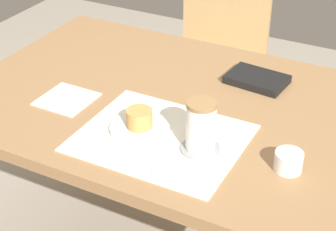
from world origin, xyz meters
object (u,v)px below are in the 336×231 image
at_px(pastry_plate, 140,128).
at_px(small_book, 257,79).
at_px(wooden_chair, 216,65).
at_px(pastry, 139,118).
at_px(sugar_bowl, 288,161).
at_px(coffee_mug, 202,126).
at_px(dining_table, 175,122).

bearing_deg(pastry_plate, small_book, 65.35).
height_order(wooden_chair, pastry, wooden_chair).
bearing_deg(sugar_bowl, pastry, -177.24).
bearing_deg(sugar_bowl, coffee_mug, -173.26).
xyz_separation_m(wooden_chair, pastry, (0.17, -0.95, 0.31)).
bearing_deg(pastry, small_book, 65.35).
bearing_deg(small_book, pastry, -109.06).
bearing_deg(wooden_chair, small_book, 117.44).
distance_m(dining_table, pastry_plate, 0.21).
height_order(pastry, small_book, pastry).
height_order(wooden_chair, pastry_plate, wooden_chair).
xyz_separation_m(wooden_chair, sugar_bowl, (0.58, -0.93, 0.29)).
bearing_deg(coffee_mug, dining_table, 131.91).
height_order(pastry_plate, pastry, pastry).
relative_size(pastry, coffee_mug, 0.52).
distance_m(pastry, coffee_mug, 0.19).
height_order(dining_table, wooden_chair, wooden_chair).
height_order(dining_table, small_book, small_book).
relative_size(pastry_plate, coffee_mug, 1.21).
height_order(coffee_mug, sugar_bowl, coffee_mug).
xyz_separation_m(coffee_mug, sugar_bowl, (0.22, 0.03, -0.05)).
bearing_deg(pastry, coffee_mug, -2.04).
bearing_deg(pastry_plate, sugar_bowl, 2.76).
relative_size(dining_table, sugar_bowl, 18.33).
bearing_deg(dining_table, pastry, -93.39).
relative_size(wooden_chair, pastry, 11.78).
bearing_deg(small_book, dining_table, -123.04).
height_order(dining_table, coffee_mug, coffee_mug).
height_order(pastry, coffee_mug, coffee_mug).
bearing_deg(pastry_plate, dining_table, 86.61).
relative_size(sugar_bowl, small_book, 0.39).
distance_m(pastry_plate, sugar_bowl, 0.41).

